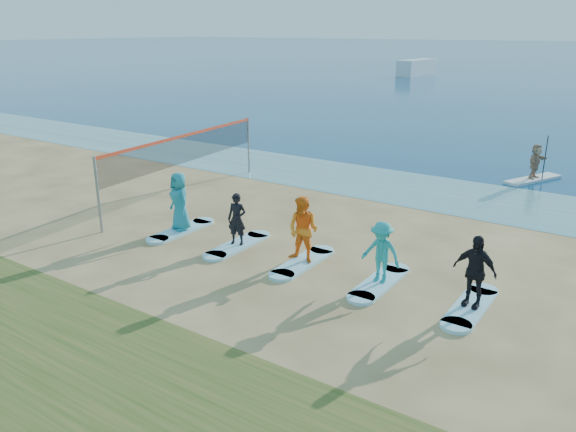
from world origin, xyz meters
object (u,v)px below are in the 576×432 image
Objects in this scene: volleyball_net at (185,149)px; paddleboard at (533,179)px; paddleboarder at (536,161)px; student_2 at (303,230)px; student_3 at (381,252)px; student_4 at (475,271)px; student_1 at (237,219)px; surfboard_4 at (470,307)px; surfboard_0 at (181,230)px; student_0 at (180,201)px; boat_offshore_a at (416,75)px; surfboard_1 at (238,245)px; surfboard_2 at (303,262)px; surfboard_3 at (379,283)px.

paddleboard is (10.60, 10.20, -1.84)m from volleyball_net.
volleyball_net is at bearing 147.28° from paddleboarder.
paddleboarder is 13.61m from student_2.
student_4 is (2.34, 0.00, 0.07)m from student_3.
student_1 is at bearing 170.05° from paddleboarder.
student_2 reaches higher than paddleboarder.
student_2 reaches higher than surfboard_4.
paddleboard is 15.45m from surfboard_0.
student_1 is at bearing -31.34° from volleyball_net.
student_0 is 9.38m from student_4.
paddleboard is 1.61× the size of student_2.
student_3 is at bearing -15.65° from student_1.
surfboard_4 is at bearing -160.82° from paddleboarder.
student_2 is (-3.35, -13.19, 0.96)m from paddleboard.
student_3 is (7.03, 0.00, 0.85)m from surfboard_0.
boat_offshore_a is 67.37m from surfboard_1.
surfboard_2 is (-3.35, -13.19, -0.82)m from paddleboarder.
student_1 is at bearing 0.00° from surfboard_1.
paddleboard is at bearing 79.20° from student_0.
surfboard_1 is 2.54m from student_2.
boat_offshore_a is at bearing 109.38° from surfboard_2.
student_0 is 2.54m from surfboard_1.
student_2 reaches higher than student_1.
boat_offshore_a is at bearing 91.85° from student_1.
surfboard_2 is 1.18× the size of student_2.
paddleboard is 1.60× the size of student_0.
surfboard_4 is at bearing 0.00° from student_4.
volleyball_net is at bearing 154.64° from student_2.
surfboard_2 is at bearing -178.50° from student_3.
student_0 reaches higher than paddleboard.
surfboard_4 is (7.03, 0.00, 0.00)m from surfboard_1.
student_4 is (7.03, 0.00, 0.09)m from student_1.
paddleboard is 1.91× the size of student_1.
student_2 is at bearing -173.82° from student_4.
paddleboarder is 14.39m from surfboard_1.
student_2 is 2.35m from student_3.
paddleboarder is at bearing -58.97° from boat_offshore_a.
surfboard_1 is 1.26× the size of student_4.
surfboard_3 is 1.26× the size of student_4.
paddleboarder is at bearing 0.00° from paddleboard.
student_2 is 0.85× the size of surfboard_3.
volleyball_net is 8.06m from surfboard_2.
student_3 is (0.00, 0.00, 0.85)m from surfboard_3.
surfboard_4 is at bearing -62.90° from boat_offshore_a.
surfboard_2 is 0.97m from student_2.
volleyball_net is 10.22m from surfboard_3.
paddleboard is at bearing 43.90° from volleyball_net.
surfboard_3 is at bearing 0.00° from surfboard_1.
student_1 is 4.76m from surfboard_3.
paddleboarder is 0.19× the size of boat_offshore_a.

